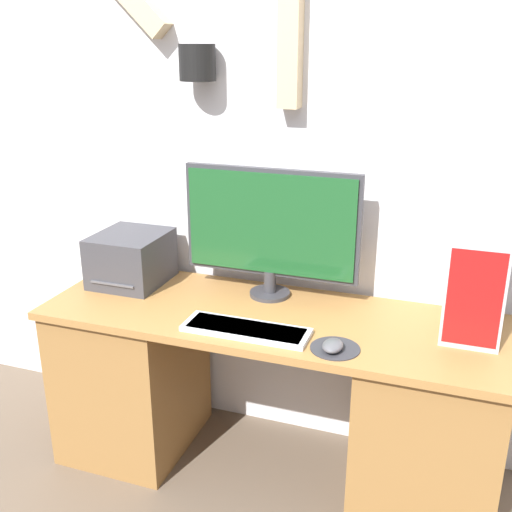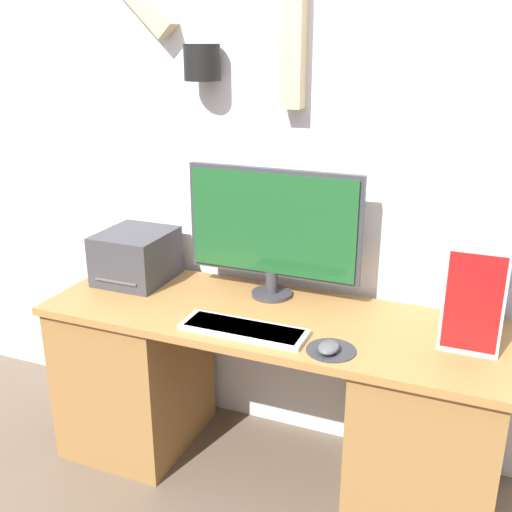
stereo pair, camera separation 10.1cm
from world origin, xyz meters
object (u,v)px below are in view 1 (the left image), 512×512
(printer, at_px, (131,258))
(monitor, at_px, (271,227))
(mouse, at_px, (333,346))
(keyboard, at_px, (246,329))
(computer_tower, at_px, (475,280))

(printer, bearing_deg, monitor, 5.52)
(mouse, relative_size, printer, 0.30)
(monitor, height_order, printer, monitor)
(mouse, bearing_deg, keyboard, 173.62)
(mouse, bearing_deg, printer, 161.24)
(monitor, relative_size, mouse, 7.38)
(monitor, bearing_deg, printer, -174.48)
(keyboard, height_order, mouse, mouse)
(keyboard, height_order, printer, printer)
(keyboard, distance_m, printer, 0.69)
(monitor, relative_size, keyboard, 1.55)
(monitor, distance_m, computer_tower, 0.77)
(mouse, distance_m, computer_tower, 0.56)
(keyboard, xyz_separation_m, computer_tower, (0.74, 0.30, 0.17))
(mouse, height_order, printer, printer)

